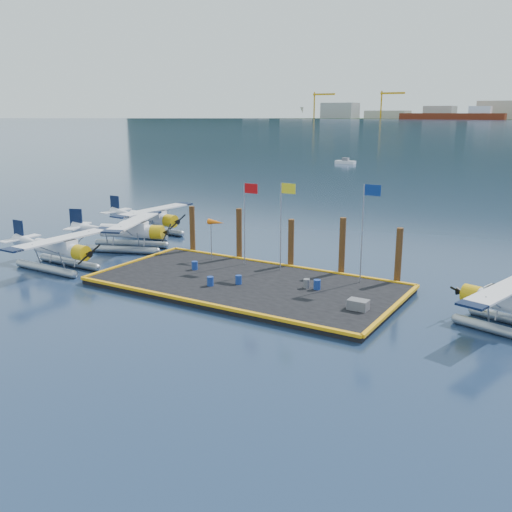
{
  "coord_description": "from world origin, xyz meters",
  "views": [
    {
      "loc": [
        19.21,
        -30.66,
        11.36
      ],
      "look_at": [
        -0.44,
        2.0,
        1.68
      ],
      "focal_mm": 40.0,
      "sensor_mm": 36.0,
      "label": 1
    }
  ],
  "objects_px": {
    "piling_3": "(342,248)",
    "drum_2": "(317,285)",
    "flagpole_blue": "(366,219)",
    "piling_4": "(398,258)",
    "piling_1": "(239,236)",
    "piling_2": "(291,245)",
    "crate": "(358,305)",
    "piling_0": "(192,231)",
    "seaplane_c": "(151,220)",
    "drum_4": "(307,283)",
    "drum_3": "(210,281)",
    "flagpole_red": "(247,211)",
    "seaplane_b": "(130,233)",
    "drum_0": "(195,265)",
    "seaplane_d": "(511,306)",
    "drum_1": "(239,280)",
    "seaplane_a": "(60,251)",
    "flagpole_yellow": "(283,213)",
    "windsock": "(216,223)"
  },
  "relations": [
    {
      "from": "piling_3",
      "to": "drum_2",
      "type": "bearing_deg",
      "value": -87.19
    },
    {
      "from": "flagpole_blue",
      "to": "piling_4",
      "type": "bearing_deg",
      "value": 41.58
    },
    {
      "from": "piling_1",
      "to": "piling_2",
      "type": "distance_m",
      "value": 4.5
    },
    {
      "from": "crate",
      "to": "piling_2",
      "type": "height_order",
      "value": "piling_2"
    },
    {
      "from": "flagpole_blue",
      "to": "piling_0",
      "type": "relative_size",
      "value": 1.62
    },
    {
      "from": "piling_3",
      "to": "piling_4",
      "type": "distance_m",
      "value": 4.0
    },
    {
      "from": "seaplane_c",
      "to": "piling_4",
      "type": "height_order",
      "value": "piling_4"
    },
    {
      "from": "drum_4",
      "to": "piling_1",
      "type": "xyz_separation_m",
      "value": [
        -8.01,
        4.52,
        1.41
      ]
    },
    {
      "from": "drum_3",
      "to": "flagpole_red",
      "type": "distance_m",
      "value": 6.84
    },
    {
      "from": "drum_4",
      "to": "piling_4",
      "type": "relative_size",
      "value": 0.15
    },
    {
      "from": "seaplane_b",
      "to": "piling_2",
      "type": "xyz_separation_m",
      "value": [
        14.45,
        1.45,
        0.42
      ]
    },
    {
      "from": "drum_0",
      "to": "flagpole_red",
      "type": "height_order",
      "value": "flagpole_red"
    },
    {
      "from": "seaplane_d",
      "to": "drum_1",
      "type": "bearing_deg",
      "value": 109.87
    },
    {
      "from": "drum_2",
      "to": "drum_4",
      "type": "bearing_deg",
      "value": -175.07
    },
    {
      "from": "seaplane_a",
      "to": "piling_0",
      "type": "relative_size",
      "value": 2.29
    },
    {
      "from": "drum_2",
      "to": "flagpole_blue",
      "type": "distance_m",
      "value": 5.28
    },
    {
      "from": "seaplane_d",
      "to": "seaplane_c",
      "type": "bearing_deg",
      "value": 90.03
    },
    {
      "from": "drum_4",
      "to": "flagpole_yellow",
      "type": "relative_size",
      "value": 0.09
    },
    {
      "from": "drum_2",
      "to": "windsock",
      "type": "height_order",
      "value": "windsock"
    },
    {
      "from": "piling_3",
      "to": "drum_4",
      "type": "bearing_deg",
      "value": -96.12
    },
    {
      "from": "windsock",
      "to": "crate",
      "type": "bearing_deg",
      "value": -20.85
    },
    {
      "from": "crate",
      "to": "seaplane_c",
      "type": "bearing_deg",
      "value": 156.68
    },
    {
      "from": "seaplane_a",
      "to": "piling_3",
      "type": "height_order",
      "value": "piling_3"
    },
    {
      "from": "piling_4",
      "to": "flagpole_yellow",
      "type": "bearing_deg",
      "value": -168.4
    },
    {
      "from": "piling_3",
      "to": "drum_1",
      "type": "bearing_deg",
      "value": -127.65
    },
    {
      "from": "piling_3",
      "to": "piling_4",
      "type": "relative_size",
      "value": 1.07
    },
    {
      "from": "seaplane_d",
      "to": "windsock",
      "type": "height_order",
      "value": "windsock"
    },
    {
      "from": "piling_0",
      "to": "flagpole_red",
      "type": "bearing_deg",
      "value": -14.46
    },
    {
      "from": "drum_4",
      "to": "crate",
      "type": "relative_size",
      "value": 0.51
    },
    {
      "from": "drum_2",
      "to": "piling_1",
      "type": "xyz_separation_m",
      "value": [
        -8.72,
        4.46,
        1.38
      ]
    },
    {
      "from": "drum_4",
      "to": "piling_2",
      "type": "xyz_separation_m",
      "value": [
        -3.51,
        4.52,
        1.21
      ]
    },
    {
      "from": "drum_2",
      "to": "flagpole_yellow",
      "type": "relative_size",
      "value": 0.1
    },
    {
      "from": "crate",
      "to": "piling_2",
      "type": "bearing_deg",
      "value": 139.52
    },
    {
      "from": "drum_2",
      "to": "flagpole_red",
      "type": "distance_m",
      "value": 8.42
    },
    {
      "from": "seaplane_b",
      "to": "drum_1",
      "type": "xyz_separation_m",
      "value": [
        13.78,
        -4.61,
        -0.78
      ]
    },
    {
      "from": "piling_1",
      "to": "drum_1",
      "type": "bearing_deg",
      "value": -57.73
    },
    {
      "from": "seaplane_c",
      "to": "drum_4",
      "type": "distance_m",
      "value": 22.05
    },
    {
      "from": "flagpole_blue",
      "to": "windsock",
      "type": "bearing_deg",
      "value": 180.0
    },
    {
      "from": "drum_4",
      "to": "crate",
      "type": "height_order",
      "value": "drum_4"
    },
    {
      "from": "drum_0",
      "to": "piling_3",
      "type": "bearing_deg",
      "value": 26.91
    },
    {
      "from": "seaplane_d",
      "to": "drum_3",
      "type": "height_order",
      "value": "seaplane_d"
    },
    {
      "from": "windsock",
      "to": "flagpole_yellow",
      "type": "bearing_deg",
      "value": 0.0
    },
    {
      "from": "drum_1",
      "to": "piling_3",
      "type": "relative_size",
      "value": 0.14
    },
    {
      "from": "drum_3",
      "to": "crate",
      "type": "distance_m",
      "value": 9.9
    },
    {
      "from": "flagpole_yellow",
      "to": "flagpole_red",
      "type": "bearing_deg",
      "value": 180.0
    },
    {
      "from": "seaplane_b",
      "to": "crate",
      "type": "relative_size",
      "value": 8.18
    },
    {
      "from": "seaplane_d",
      "to": "flagpole_blue",
      "type": "xyz_separation_m",
      "value": [
        -9.37,
        3.03,
        3.33
      ]
    },
    {
      "from": "drum_1",
      "to": "drum_3",
      "type": "height_order",
      "value": "drum_3"
    },
    {
      "from": "crate",
      "to": "flagpole_yellow",
      "type": "relative_size",
      "value": 0.19
    },
    {
      "from": "drum_2",
      "to": "crate",
      "type": "distance_m",
      "value": 4.25
    }
  ]
}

